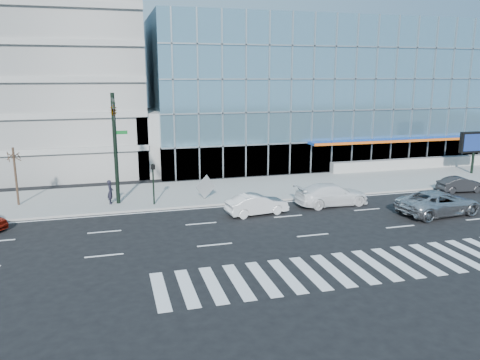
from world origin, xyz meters
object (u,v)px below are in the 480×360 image
object	(u,v)px
traffic_signal	(114,123)
tilted_panel	(205,187)
dark_sedan	(461,184)
ped_signal_post	(153,178)
silver_suv	(439,203)
pedestrian	(110,192)
street_tree_near	(14,155)
white_sedan	(257,204)
white_suv	(332,194)
marquee_sign	(475,143)

from	to	relation	value
traffic_signal	tilted_panel	xyz separation A→B (m)	(6.44, 0.99, -5.11)
traffic_signal	dark_sedan	world-z (taller)	traffic_signal
ped_signal_post	dark_sedan	distance (m)	24.76
silver_suv	pedestrian	xyz separation A→B (m)	(-21.63, 8.33, 0.21)
street_tree_near	silver_suv	bearing A→B (deg)	-19.30
white_sedan	silver_suv	bearing A→B (deg)	-113.55
traffic_signal	ped_signal_post	world-z (taller)	traffic_signal
street_tree_near	white_sedan	xyz separation A→B (m)	(16.10, -6.46, -3.07)
dark_sedan	pedestrian	xyz separation A→B (m)	(-27.63, 3.44, 0.41)
traffic_signal	white_suv	world-z (taller)	traffic_signal
tilted_panel	white_sedan	bearing A→B (deg)	-83.48
marquee_sign	white_sedan	distance (m)	25.01
marquee_sign	tilted_panel	size ratio (longest dim) A/B	3.08
pedestrian	tilted_panel	size ratio (longest dim) A/B	1.36
silver_suv	dark_sedan	size ratio (longest dim) A/B	1.58
silver_suv	pedestrian	world-z (taller)	pedestrian
silver_suv	white_suv	xyz separation A→B (m)	(-6.00, 4.13, -0.03)
dark_sedan	street_tree_near	bearing A→B (deg)	87.40
silver_suv	tilted_panel	bearing A→B (deg)	55.38
dark_sedan	white_sedan	bearing A→B (deg)	100.47
pedestrian	silver_suv	bearing A→B (deg)	-102.97
white_sedan	dark_sedan	xyz separation A→B (m)	(18.00, 1.51, -0.09)
street_tree_near	silver_suv	distance (m)	29.91
marquee_sign	pedestrian	bearing A→B (deg)	-176.58
traffic_signal	silver_suv	world-z (taller)	traffic_signal
traffic_signal	white_suv	bearing A→B (deg)	-10.42
street_tree_near	dark_sedan	world-z (taller)	street_tree_near
ped_signal_post	silver_suv	bearing A→B (deg)	-21.38
ped_signal_post	tilted_panel	xyz separation A→B (m)	(3.94, 0.62, -1.08)
ped_signal_post	white_sedan	world-z (taller)	ped_signal_post
street_tree_near	ped_signal_post	bearing A→B (deg)	-15.06
silver_suv	pedestrian	bearing A→B (deg)	62.65
traffic_signal	marquee_sign	size ratio (longest dim) A/B	2.00
traffic_signal	tilted_panel	bearing A→B (deg)	8.75
ped_signal_post	white_suv	bearing A→B (deg)	-14.03
white_suv	pedestrian	world-z (taller)	pedestrian
marquee_sign	silver_suv	distance (m)	15.92
ped_signal_post	white_sedan	size ratio (longest dim) A/B	0.70
marquee_sign	white_suv	distance (m)	19.08
marquee_sign	white_sedan	world-z (taller)	marquee_sign
street_tree_near	tilted_panel	xyz separation A→B (m)	(13.44, -1.94, -2.72)
marquee_sign	silver_suv	world-z (taller)	marquee_sign
street_tree_near	white_suv	size ratio (longest dim) A/B	0.77
tilted_panel	traffic_signal	bearing A→B (deg)	164.87
ped_signal_post	tilted_panel	bearing A→B (deg)	8.89
marquee_sign	tilted_panel	world-z (taller)	marquee_sign
pedestrian	white_sedan	bearing A→B (deg)	-109.13
traffic_signal	pedestrian	size ratio (longest dim) A/B	4.53
ped_signal_post	silver_suv	world-z (taller)	ped_signal_post
traffic_signal	dark_sedan	xyz separation A→B (m)	(27.09, -2.02, -5.55)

